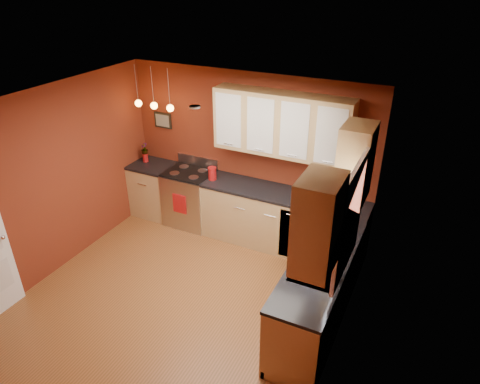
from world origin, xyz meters
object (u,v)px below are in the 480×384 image
at_px(coffee_maker, 329,191).
at_px(red_canister, 212,173).
at_px(gas_range, 190,197).
at_px(soap_pump, 336,269).
at_px(sink, 317,270).

bearing_deg(coffee_maker, red_canister, -173.22).
distance_m(gas_range, soap_pump, 3.29).
xyz_separation_m(sink, coffee_maker, (-0.33, 1.62, 0.15)).
height_order(gas_range, sink, sink).
bearing_deg(red_canister, soap_pump, -32.76).
bearing_deg(soap_pump, red_canister, 147.24).
relative_size(sink, red_canister, 3.44).
bearing_deg(coffee_maker, gas_range, -175.52).
xyz_separation_m(red_canister, coffee_maker, (1.82, 0.17, 0.02)).
relative_size(coffee_maker, soap_pump, 1.25).
bearing_deg(gas_range, red_canister, -5.98).
relative_size(red_canister, coffee_maker, 0.75).
distance_m(gas_range, coffee_maker, 2.37).
height_order(red_canister, coffee_maker, coffee_maker).
relative_size(gas_range, coffee_maker, 4.08).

